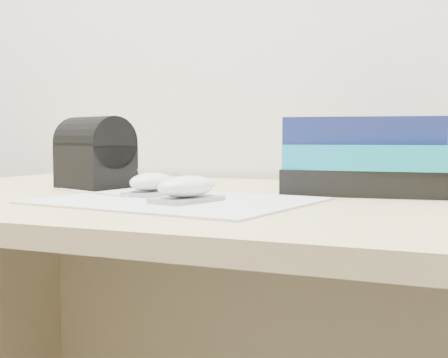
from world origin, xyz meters
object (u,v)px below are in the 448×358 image
at_px(pouch, 95,153).
at_px(mouse_front, 187,189).
at_px(mouse_rear, 151,184).
at_px(book_stack, 366,156).
at_px(desk, 306,331).

bearing_deg(pouch, mouse_front, -31.91).
height_order(mouse_rear, pouch, pouch).
bearing_deg(mouse_rear, book_stack, 35.13).
xyz_separation_m(mouse_front, pouch, (-0.29, 0.18, 0.04)).
bearing_deg(mouse_front, book_stack, 54.87).
xyz_separation_m(book_stack, pouch, (-0.49, -0.12, 0.00)).
height_order(mouse_front, pouch, pouch).
height_order(desk, mouse_rear, mouse_rear).
bearing_deg(mouse_rear, desk, 28.80).
bearing_deg(mouse_front, desk, 57.88).
distance_m(mouse_front, book_stack, 0.36).
height_order(mouse_rear, mouse_front, mouse_front).
height_order(mouse_front, book_stack, book_stack).
bearing_deg(book_stack, mouse_front, -125.13).
distance_m(desk, mouse_rear, 0.37).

